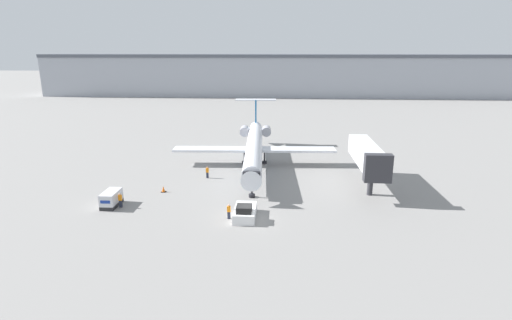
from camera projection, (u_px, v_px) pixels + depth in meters
name	position (u px, v px, depth m)	size (l,w,h in m)	color
ground_plane	(249.00, 220.00, 43.63)	(600.00, 600.00, 0.00)	gray
terminal_building	(273.00, 75.00, 156.83)	(180.00, 16.80, 16.08)	#9EA3AD
airplane_main	(254.00, 146.00, 63.51)	(25.98, 33.70, 8.76)	silver
pushback_tug	(245.00, 212.00, 44.04)	(2.36, 4.60, 1.80)	silver
luggage_cart	(111.00, 199.00, 47.32)	(1.63, 3.33, 1.82)	#232326
worker_near_tug	(229.00, 211.00, 43.75)	(0.40, 0.24, 1.70)	#232838
worker_by_wing	(207.00, 172.00, 57.61)	(0.40, 0.24, 1.75)	#232838
worker_on_apron	(120.00, 200.00, 46.85)	(0.40, 0.26, 1.82)	#232838
traffic_cone_left	(163.00, 189.00, 52.09)	(0.62, 0.62, 0.81)	black
jet_bridge	(367.00, 155.00, 52.75)	(3.20, 13.89, 6.19)	#2D2D33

